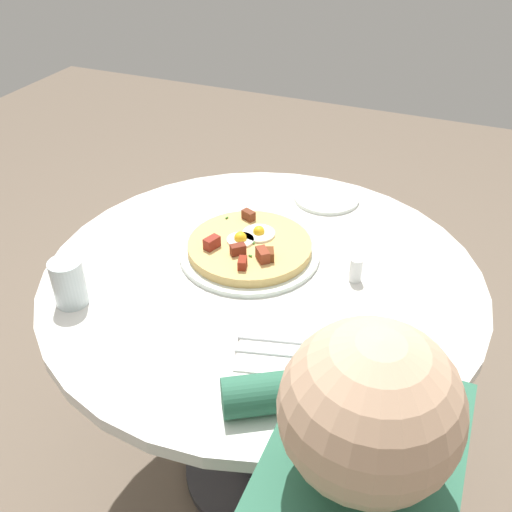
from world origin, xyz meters
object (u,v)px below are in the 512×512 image
Objects in this scene: dining_table at (262,329)px; pizza_plate at (250,252)px; breakfast_pizza at (249,246)px; bread_plate at (326,198)px; salt_shaker at (356,270)px; fork at (284,340)px; knife at (282,353)px; water_glass at (69,283)px.

pizza_plate reaches higher than dining_table.
pizza_plate is at bearing -19.23° from breakfast_pizza.
bread_plate is 3.11× the size of salt_shaker.
knife is at bearing 90.00° from fork.
breakfast_pizza reaches higher than pizza_plate.
breakfast_pizza is 1.60× the size of fork.
salt_shaker is at bearing -153.04° from bread_plate.
breakfast_pizza is 1.60× the size of knife.
dining_table is at bearing -52.49° from water_glass.
fork is 3.17× the size of salt_shaker.
salt_shaker is at bearing -60.03° from water_glass.
knife is 0.29m from salt_shaker.
fork is at bearing 163.18° from salt_shaker.
breakfast_pizza reaches higher than bread_plate.
salt_shaker reaches higher than pizza_plate.
water_glass is at bearing 127.51° from dining_table.
breakfast_pizza is 2.80× the size of water_glass.
salt_shaker is at bearing -118.05° from knife.
pizza_plate is 1.85× the size of bread_plate.
dining_table is at bearing 174.70° from bread_plate.
pizza_plate is at bearing -41.99° from water_glass.
pizza_plate is at bearing 164.58° from bread_plate.
pizza_plate is 0.33m from bread_plate.
pizza_plate is 0.30m from fork.
dining_table is 9.58× the size of water_glass.
fork reaches higher than dining_table.
salt_shaker is (-0.00, -0.25, 0.02)m from pizza_plate.
knife is 0.46m from water_glass.
knife is 1.75× the size of water_glass.
fork is at bearing -147.30° from dining_table.
dining_table is 3.42× the size of breakfast_pizza.
dining_table is at bearing -74.70° from knife.
bread_plate is at bearing -15.43° from breakfast_pizza.
knife is (-0.23, -0.13, 0.18)m from dining_table.
water_glass is (-0.30, 0.27, 0.05)m from pizza_plate.
bread_plate is at bearing -5.30° from dining_table.
dining_table is 0.19m from pizza_plate.
pizza_plate reaches higher than bread_plate.
pizza_plate is 0.34m from knife.
bread_plate is 0.98× the size of knife.
dining_table is 0.32m from knife.
fork is (-0.25, -0.18, 0.00)m from pizza_plate.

